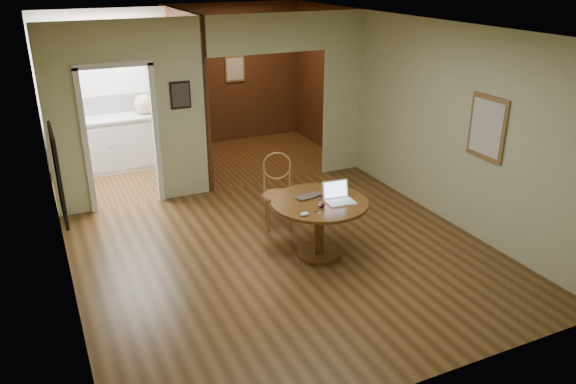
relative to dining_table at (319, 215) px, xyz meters
name	(u,v)px	position (x,y,z in m)	size (l,w,h in m)	color
floor	(289,258)	(-0.36, 0.09, -0.55)	(5.00, 5.00, 0.00)	#422B13
room_shell	(180,106)	(-0.83, 3.19, 0.74)	(5.20, 7.50, 5.00)	white
dining_table	(319,215)	(0.00, 0.00, 0.00)	(1.18, 1.18, 0.74)	brown
chair	(278,186)	(-0.10, 1.02, 0.03)	(0.55, 0.55, 1.03)	#976335
open_laptop	(338,196)	(0.20, -0.09, 0.25)	(0.35, 0.31, 0.23)	white
closed_laptop	(311,198)	(-0.06, 0.11, 0.20)	(0.34, 0.22, 0.03)	#A7A7AB
mouse	(304,214)	(-0.36, -0.30, 0.21)	(0.11, 0.06, 0.04)	white
wine_glass	(322,204)	(-0.07, -0.18, 0.24)	(0.09, 0.09, 0.10)	white
pen	(319,211)	(-0.15, -0.26, 0.20)	(0.01, 0.01, 0.13)	navy
kitchen_cabinet	(117,143)	(-1.71, 4.29, -0.07)	(2.06, 0.60, 0.94)	silver
grocery_bag	(144,104)	(-1.18, 4.29, 0.57)	(0.34, 0.29, 0.34)	beige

